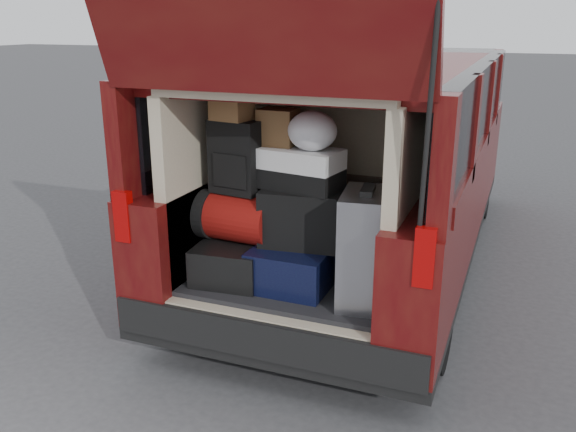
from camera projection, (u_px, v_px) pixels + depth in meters
name	position (u px, v px, depth m)	size (l,w,h in m)	color
ground	(284.00, 371.00, 3.81)	(80.00, 80.00, 0.00)	#373639
minivan	(365.00, 166.00, 5.17)	(1.90, 5.35, 2.77)	black
load_floor	(299.00, 313.00, 3.97)	(1.24, 1.05, 0.55)	black
black_hardshell	(237.00, 258.00, 3.84)	(0.42, 0.58, 0.23)	black
navy_hardshell	(296.00, 264.00, 3.73)	(0.46, 0.56, 0.25)	black
silver_roller	(365.00, 248.00, 3.42)	(0.27, 0.43, 0.65)	silver
red_duffel	(237.00, 217.00, 3.77)	(0.47, 0.30, 0.30)	maroon
black_soft_case	(301.00, 218.00, 3.65)	(0.48, 0.29, 0.34)	black
backpack	(237.00, 157.00, 3.68)	(0.31, 0.19, 0.45)	black
twotone_duffel	(296.00, 168.00, 3.61)	(0.53, 0.28, 0.24)	silver
grocery_sack_lower	(232.00, 103.00, 3.58)	(0.22, 0.18, 0.20)	brown
grocery_sack_upper	(278.00, 127.00, 3.63)	(0.22, 0.18, 0.22)	brown
plastic_bag_center	(312.00, 131.00, 3.48)	(0.29, 0.27, 0.23)	white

